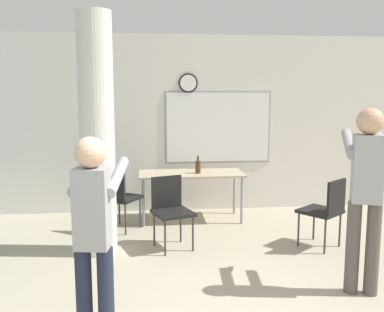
{
  "coord_description": "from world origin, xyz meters",
  "views": [
    {
      "loc": [
        -0.37,
        -1.78,
        1.88
      ],
      "look_at": [
        0.07,
        2.54,
        1.25
      ],
      "focal_mm": 40.0,
      "sensor_mm": 36.0,
      "label": 1
    }
  ],
  "objects_px": {
    "bottle_on_table": "(198,167)",
    "person_playing_front": "(94,228)",
    "chair_table_front": "(171,207)",
    "chair_mid_room": "(326,208)",
    "person_playing_side": "(366,186)",
    "folding_table": "(191,176)",
    "chair_table_left": "(119,195)"
  },
  "relations": [
    {
      "from": "bottle_on_table",
      "to": "person_playing_front",
      "type": "height_order",
      "value": "person_playing_front"
    },
    {
      "from": "chair_table_front",
      "to": "chair_mid_room",
      "type": "relative_size",
      "value": 1.0
    },
    {
      "from": "chair_mid_room",
      "to": "bottle_on_table",
      "type": "bearing_deg",
      "value": 137.27
    },
    {
      "from": "person_playing_front",
      "to": "person_playing_side",
      "type": "bearing_deg",
      "value": 16.69
    },
    {
      "from": "bottle_on_table",
      "to": "person_playing_side",
      "type": "bearing_deg",
      "value": -62.7
    },
    {
      "from": "folding_table",
      "to": "bottle_on_table",
      "type": "relative_size",
      "value": 5.96
    },
    {
      "from": "folding_table",
      "to": "person_playing_side",
      "type": "height_order",
      "value": "person_playing_side"
    },
    {
      "from": "folding_table",
      "to": "person_playing_front",
      "type": "height_order",
      "value": "person_playing_front"
    },
    {
      "from": "chair_mid_room",
      "to": "chair_table_left",
      "type": "distance_m",
      "value": 2.71
    },
    {
      "from": "bottle_on_table",
      "to": "chair_mid_room",
      "type": "distance_m",
      "value": 1.95
    },
    {
      "from": "folding_table",
      "to": "bottle_on_table",
      "type": "bearing_deg",
      "value": -27.74
    },
    {
      "from": "chair_table_front",
      "to": "folding_table",
      "type": "bearing_deg",
      "value": 72.01
    },
    {
      "from": "folding_table",
      "to": "chair_table_left",
      "type": "height_order",
      "value": "chair_table_left"
    },
    {
      "from": "bottle_on_table",
      "to": "chair_table_left",
      "type": "xyz_separation_m",
      "value": [
        -1.14,
        -0.37,
        -0.31
      ]
    },
    {
      "from": "chair_mid_room",
      "to": "person_playing_front",
      "type": "height_order",
      "value": "person_playing_front"
    },
    {
      "from": "chair_table_front",
      "to": "person_playing_side",
      "type": "distance_m",
      "value": 2.29
    },
    {
      "from": "chair_table_front",
      "to": "person_playing_side",
      "type": "height_order",
      "value": "person_playing_side"
    },
    {
      "from": "chair_table_front",
      "to": "person_playing_front",
      "type": "xyz_separation_m",
      "value": [
        -0.65,
        -2.12,
        0.43
      ]
    },
    {
      "from": "bottle_on_table",
      "to": "person_playing_front",
      "type": "relative_size",
      "value": 0.16
    },
    {
      "from": "chair_table_left",
      "to": "person_playing_side",
      "type": "height_order",
      "value": "person_playing_side"
    },
    {
      "from": "bottle_on_table",
      "to": "chair_table_front",
      "type": "bearing_deg",
      "value": -113.22
    },
    {
      "from": "bottle_on_table",
      "to": "chair_mid_room",
      "type": "bearing_deg",
      "value": -42.73
    },
    {
      "from": "folding_table",
      "to": "chair_mid_room",
      "type": "bearing_deg",
      "value": -41.95
    },
    {
      "from": "chair_table_front",
      "to": "chair_mid_room",
      "type": "height_order",
      "value": "same"
    },
    {
      "from": "folding_table",
      "to": "chair_mid_room",
      "type": "distance_m",
      "value": 2.03
    },
    {
      "from": "bottle_on_table",
      "to": "person_playing_front",
      "type": "bearing_deg",
      "value": -109.2
    },
    {
      "from": "person_playing_front",
      "to": "folding_table",
      "type": "bearing_deg",
      "value": 72.59
    },
    {
      "from": "folding_table",
      "to": "chair_table_left",
      "type": "distance_m",
      "value": 1.14
    },
    {
      "from": "chair_table_left",
      "to": "person_playing_side",
      "type": "bearing_deg",
      "value": -41.01
    },
    {
      "from": "person_playing_front",
      "to": "person_playing_side",
      "type": "height_order",
      "value": "person_playing_side"
    },
    {
      "from": "bottle_on_table",
      "to": "chair_table_left",
      "type": "height_order",
      "value": "bottle_on_table"
    },
    {
      "from": "folding_table",
      "to": "person_playing_front",
      "type": "xyz_separation_m",
      "value": [
        -1.02,
        -3.24,
        0.27
      ]
    }
  ]
}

